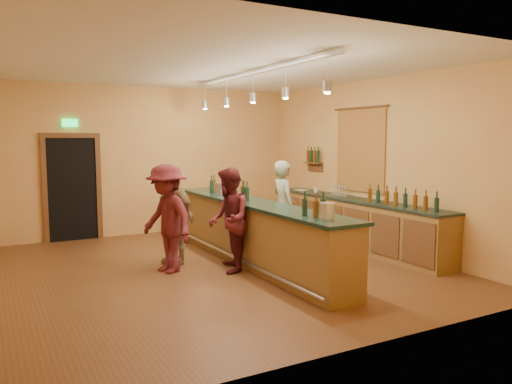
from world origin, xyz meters
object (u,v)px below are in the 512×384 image
back_counter (356,222)px  bar_stool (259,218)px  tasting_bar (253,228)px  customer_a (229,220)px  bartender (284,207)px  customer_c (167,218)px  customer_b (174,216)px

back_counter → bar_stool: 1.86m
tasting_bar → customer_a: size_ratio=3.11×
customer_a → bar_stool: customer_a is taller
bartender → customer_c: customer_c is taller
bartender → customer_c: (-2.32, -0.30, 0.00)m
tasting_bar → customer_a: bearing=-156.1°
tasting_bar → bartender: bearing=28.1°
tasting_bar → bar_stool: (0.73, 1.12, -0.04)m
bartender → bar_stool: (-0.16, 0.65, -0.28)m
tasting_bar → bartender: size_ratio=3.02×
back_counter → customer_a: (-2.90, -0.43, 0.33)m
tasting_bar → customer_a: 0.65m
bar_stool → customer_a: bearing=-133.5°
customer_a → tasting_bar: bearing=135.6°
back_counter → tasting_bar: bearing=-175.6°
bartender → customer_c: bearing=103.5°
back_counter → customer_a: customer_a is taller
back_counter → customer_b: 3.54m
customer_c → bar_stool: size_ratio=2.40×
back_counter → bar_stool: (-1.60, 0.94, 0.08)m
customer_b → customer_c: bearing=-48.4°
back_counter → customer_b: (-3.49, 0.46, 0.32)m
bartender → customer_c: 2.34m
tasting_bar → bar_stool: 1.34m
bartender → customer_b: 2.05m
tasting_bar → customer_b: customer_b is taller
bartender → customer_b: bearing=91.6°
bar_stool → bartender: bearing=-76.4°
customer_a → customer_c: size_ratio=0.97×
bar_stool → back_counter: bearing=-30.4°
customer_a → customer_c: 0.96m
bartender → tasting_bar: bearing=124.4°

